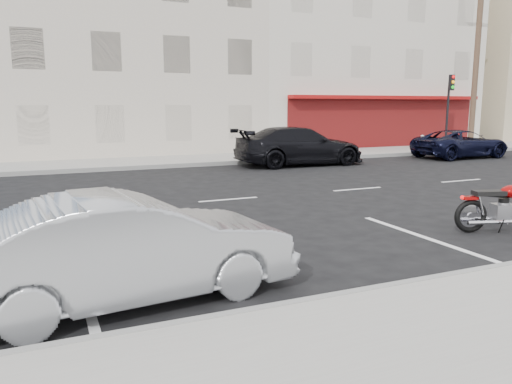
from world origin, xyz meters
The scene contains 13 objects.
ground centered at (0.00, 0.00, 0.00)m, with size 120.00×120.00×0.00m, color black.
sidewalk_far centered at (-5.00, 8.70, 0.07)m, with size 80.00×3.40×0.15m, color gray.
curb_near centered at (-5.00, -7.00, 0.08)m, with size 80.00×0.12×0.16m, color gray.
curb_far centered at (-5.00, 7.00, 0.08)m, with size 80.00×0.12×0.16m, color gray.
bldg_cream centered at (-2.00, 16.30, 5.75)m, with size 12.00×12.00×11.50m, color #BFB4A3.
bldg_corner centered at (11.00, 16.30, 6.25)m, with size 14.00×12.00×12.50m, color beige.
bldg_far_east centered at (26.00, 16.30, 5.50)m, with size 12.00×12.00×11.00m, color tan.
utility_pole centered at (15.50, 8.60, 4.74)m, with size 1.80×0.30×9.00m.
traffic_light centered at (13.50, 8.33, 2.56)m, with size 0.26×0.30×3.80m.
fire_hydrant centered at (12.00, 8.50, 0.53)m, with size 0.20×0.20×0.72m.
sedan_silver centered at (-5.47, -5.82, 0.67)m, with size 1.43×4.10×1.35m, color #999CA0.
suv_far centered at (11.45, 5.36, 0.64)m, with size 2.13×4.61×1.28m, color black.
car_far centered at (3.27, 5.85, 0.77)m, with size 2.16×5.32×1.55m, color black.
Camera 1 is at (-6.44, -11.86, 2.42)m, focal length 35.00 mm.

